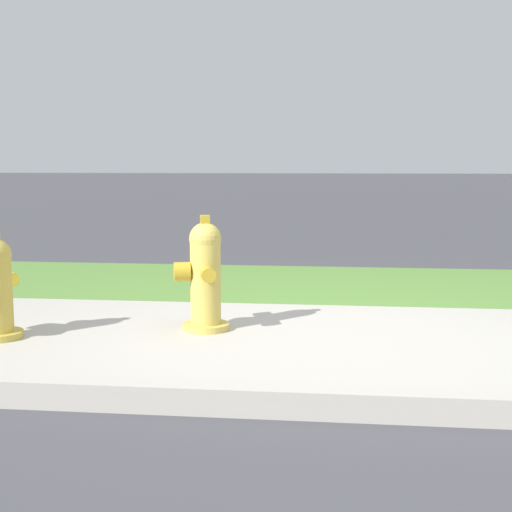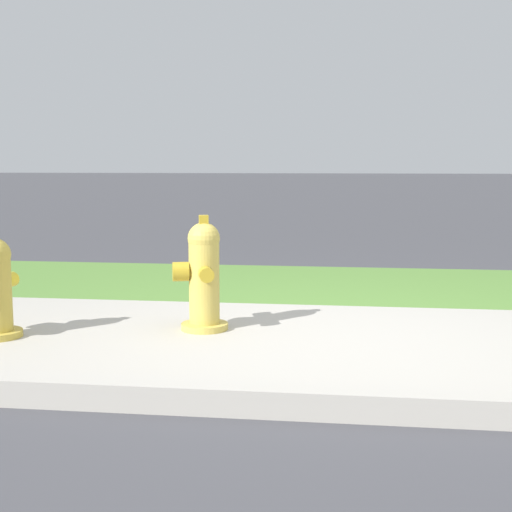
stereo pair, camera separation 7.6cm
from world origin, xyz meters
The scene contains 5 objects.
ground_plane centered at (0.00, 0.00, 0.00)m, with size 120.00×120.00×0.00m, color #424247.
sidewalk_pavement centered at (0.00, 0.00, 0.01)m, with size 18.00×2.20×0.01m, color #ADA89E.
grass_verge centered at (0.00, 2.09, 0.00)m, with size 18.00×1.98×0.01m, color #568438.
street_curb centered at (0.00, -1.18, 0.06)m, with size 18.00×0.16×0.12m, color #ADA89E.
fire_hydrant_far_end centered at (-0.84, 0.24, 0.35)m, with size 0.35×0.38×0.73m.
Camera 1 is at (-0.02, -4.07, 1.06)m, focal length 50.00 mm.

